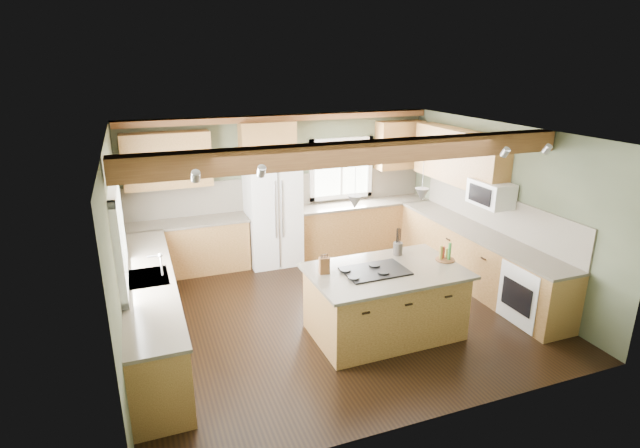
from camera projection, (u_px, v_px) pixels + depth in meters
name	position (u px, v px, depth m)	size (l,w,h in m)	color
floor	(333.00, 311.00, 7.31)	(5.60, 5.60, 0.00)	black
ceiling	(335.00, 133.00, 6.50)	(5.60, 5.60, 0.00)	silver
wall_back	(282.00, 186.00, 9.13)	(5.60, 5.60, 0.00)	#404833
wall_left	(118.00, 253.00, 5.96)	(5.00, 5.00, 0.00)	#404833
wall_right	(499.00, 207.00, 7.85)	(5.00, 5.00, 0.00)	#404833
ceiling_beam	(361.00, 153.00, 5.83)	(5.55, 0.26, 0.26)	#593119
soffit_trim	(282.00, 118.00, 8.65)	(5.55, 0.20, 0.10)	#593119
backsplash_back	(283.00, 191.00, 9.14)	(5.58, 0.03, 0.58)	brown
backsplash_right	(495.00, 212.00, 7.91)	(0.03, 3.70, 0.58)	brown
base_cab_back_left	(188.00, 248.00, 8.53)	(2.02, 0.60, 0.88)	brown
counter_back_left	(186.00, 222.00, 8.38)	(2.06, 0.64, 0.04)	#463E33
base_cab_back_right	(362.00, 226.00, 9.63)	(2.62, 0.60, 0.88)	brown
counter_back_right	(363.00, 204.00, 9.49)	(2.66, 0.64, 0.04)	#463E33
base_cab_left	(152.00, 311.00, 6.38)	(0.60, 3.70, 0.88)	brown
counter_left	(148.00, 279.00, 6.23)	(0.64, 3.74, 0.04)	#463E33
base_cab_right	(475.00, 259.00, 8.06)	(0.60, 3.70, 0.88)	brown
counter_right	(478.00, 232.00, 7.92)	(0.64, 3.74, 0.04)	#463E33
upper_cab_back_left	(167.00, 160.00, 8.10)	(1.40, 0.35, 0.90)	brown
upper_cab_over_fridge	(268.00, 142.00, 8.60)	(0.96, 0.35, 0.70)	brown
upper_cab_right	(459.00, 157.00, 8.38)	(0.35, 2.20, 0.90)	brown
upper_cab_back_corner	(400.00, 145.00, 9.54)	(0.90, 0.35, 0.90)	brown
window_left	(117.00, 232.00, 5.94)	(0.04, 1.60, 1.05)	white
window_back	(341.00, 168.00, 9.42)	(1.10, 0.04, 1.00)	white
sink	(148.00, 278.00, 6.23)	(0.50, 0.65, 0.03)	#262628
faucet	(161.00, 266.00, 6.25)	(0.02, 0.02, 0.28)	#B2B2B7
dishwasher	(159.00, 368.00, 5.23)	(0.60, 0.60, 0.84)	white
oven	(534.00, 293.00, 6.91)	(0.60, 0.72, 0.84)	white
microwave	(491.00, 194.00, 7.65)	(0.40, 0.70, 0.38)	white
pendant_left	(355.00, 202.00, 5.98)	(0.18, 0.18, 0.16)	#B2B2B7
pendant_right	(422.00, 195.00, 6.31)	(0.18, 0.18, 0.16)	#B2B2B7
refrigerator	(273.00, 215.00, 8.81)	(0.90, 0.74, 1.80)	white
island	(384.00, 303.00, 6.60)	(1.88, 1.15, 0.88)	olive
island_top	(386.00, 271.00, 6.46)	(2.00, 1.27, 0.04)	#463E33
cooktop	(375.00, 271.00, 6.39)	(0.81, 0.54, 0.02)	black
knife_block	(324.00, 265.00, 6.31)	(0.13, 0.10, 0.21)	brown
utensil_crock	(398.00, 249.00, 6.93)	(0.13, 0.13, 0.17)	#39332D
bottle_tray	(446.00, 252.00, 6.72)	(0.26, 0.26, 0.24)	brown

